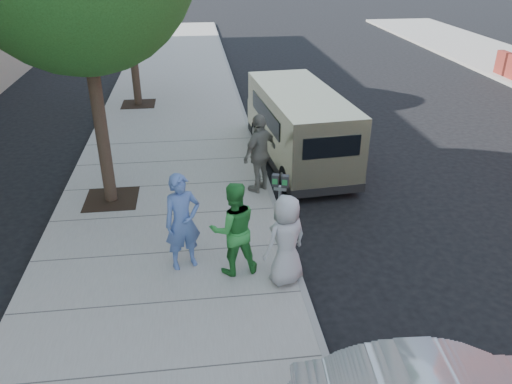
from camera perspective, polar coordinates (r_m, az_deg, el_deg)
ground at (r=9.94m, az=-4.58°, el=-7.21°), size 120.00×120.00×0.00m
sidewalk at (r=9.92m, az=-10.42°, el=-7.17°), size 5.00×60.00×0.15m
curb_face at (r=10.03m, az=3.68°, el=-6.29°), size 0.12×60.00×0.16m
parking_meter at (r=9.41m, az=2.76°, el=-0.37°), size 0.33×0.21×1.52m
van at (r=13.71m, az=4.87°, el=7.64°), size 2.24×5.52×2.00m
person_officer at (r=8.98m, az=-8.39°, el=-3.41°), size 0.78×0.64×1.84m
person_green_shirt at (r=8.77m, az=-2.58°, el=-4.23°), size 0.94×0.78×1.76m
person_gray_shirt at (r=8.55m, az=3.47°, el=-5.53°), size 0.96×0.84×1.66m
person_striped_polo at (r=11.68m, az=0.46°, el=4.45°), size 1.12×1.10×1.89m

